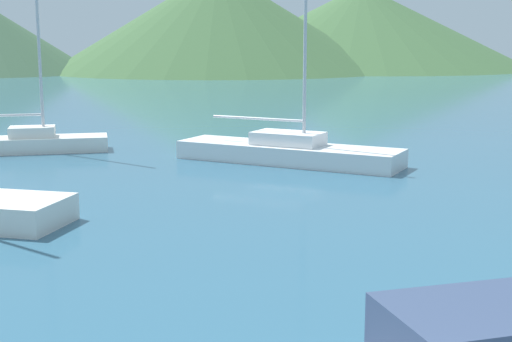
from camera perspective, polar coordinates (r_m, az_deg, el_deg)
name	(u,v)px	position (r m, az deg, el deg)	size (l,w,h in m)	color
sailboat_inner	(288,151)	(26.11, 2.58, 1.60)	(7.90, 6.77, 7.15)	white
sailboat_outer	(33,140)	(30.02, -17.43, 2.37)	(5.94, 1.89, 10.32)	white
hill_east	(219,20)	(106.32, -2.99, 11.94)	(49.50, 49.50, 14.69)	#3D6038
hill_far_east	(361,27)	(118.48, 8.40, 11.31)	(53.56, 53.56, 13.17)	#3D6038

